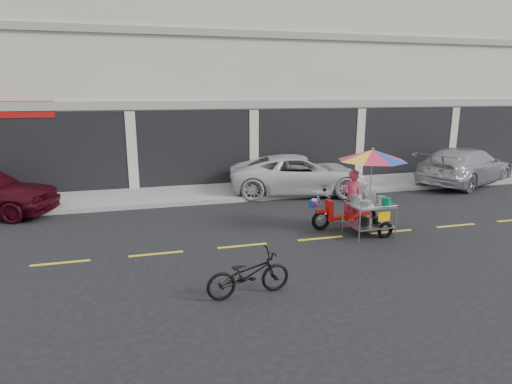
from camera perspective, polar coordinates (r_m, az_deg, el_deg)
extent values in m
plane|color=black|center=(10.85, 8.56, -6.15)|extent=(90.00, 90.00, 0.00)
cube|color=gray|center=(15.81, 0.61, 0.48)|extent=(45.00, 3.00, 0.15)
cube|color=beige|center=(20.28, -3.32, 14.45)|extent=(36.00, 8.00, 8.00)
cube|color=black|center=(16.49, -0.30, 5.87)|extent=(35.28, 0.06, 2.90)
cube|color=gray|center=(16.34, -0.29, 11.60)|extent=(36.00, 0.12, 0.30)
cube|color=gray|center=(16.46, -0.30, 20.33)|extent=(36.00, 0.12, 0.25)
cube|color=white|center=(27.33, 27.67, 15.23)|extent=(8.00, 7.00, 10.40)
cube|color=gold|center=(10.84, 8.56, -6.13)|extent=(42.00, 0.10, 0.01)
imported|color=silver|center=(15.32, 5.81, 2.34)|extent=(5.31, 3.19, 1.38)
imported|color=#ABADB2|center=(18.72, 26.12, 3.14)|extent=(5.36, 3.86, 1.44)
imported|color=black|center=(7.76, -1.01, -10.87)|extent=(1.60, 0.71, 0.82)
torus|color=black|center=(11.44, 8.65, -3.76)|extent=(0.53, 0.12, 0.53)
torus|color=black|center=(12.09, 14.61, -3.10)|extent=(0.53, 0.12, 0.53)
cylinder|color=#9EA0A5|center=(11.44, 8.65, -3.76)|extent=(0.13, 0.06, 0.13)
cylinder|color=#9EA0A5|center=(12.09, 14.61, -3.10)|extent=(0.13, 0.06, 0.13)
cube|color=red|center=(11.37, 8.69, -2.55)|extent=(0.30, 0.12, 0.07)
cylinder|color=#9EA0A5|center=(11.33, 8.71, -1.87)|extent=(0.34, 0.06, 0.75)
cube|color=red|center=(11.47, 9.74, -2.45)|extent=(0.12, 0.32, 0.56)
cube|color=red|center=(11.71, 11.52, -3.27)|extent=(0.75, 0.29, 0.07)
cube|color=red|center=(11.86, 13.34, -2.09)|extent=(0.70, 0.27, 0.37)
cube|color=black|center=(11.76, 13.01, -1.13)|extent=(0.61, 0.24, 0.09)
cylinder|color=#9EA0A5|center=(11.31, 9.27, -0.46)|extent=(0.05, 0.51, 0.03)
sphere|color=black|center=(11.47, 9.13, 0.31)|extent=(0.09, 0.09, 0.09)
cylinder|color=white|center=(11.43, 9.18, -2.81)|extent=(0.12, 0.12, 0.05)
cube|color=navy|center=(11.22, 7.79, -1.59)|extent=(0.25, 0.21, 0.19)
cylinder|color=white|center=(11.20, 7.81, -1.04)|extent=(0.15, 0.15, 0.05)
cone|color=red|center=(11.08, 8.13, -1.70)|extent=(0.17, 0.21, 0.17)
torus|color=black|center=(11.18, 16.84, -4.89)|extent=(0.43, 0.11, 0.43)
cylinder|color=#9EA0A5|center=(10.64, 13.64, -4.54)|extent=(0.03, 0.03, 0.79)
cylinder|color=#9EA0A5|center=(11.33, 11.50, -3.33)|extent=(0.03, 0.03, 0.79)
cylinder|color=#9EA0A5|center=(11.18, 18.16, -3.96)|extent=(0.03, 0.03, 0.79)
cylinder|color=#9EA0A5|center=(11.84, 15.85, -2.85)|extent=(0.03, 0.03, 0.79)
cube|color=#9EA0A5|center=(11.27, 14.77, -4.21)|extent=(1.05, 0.87, 0.03)
cube|color=#9EA0A5|center=(11.13, 14.93, -1.71)|extent=(1.05, 0.87, 0.04)
cylinder|color=#9EA0A5|center=(10.78, 16.11, -1.96)|extent=(1.02, 0.06, 0.02)
cylinder|color=#9EA0A5|center=(11.46, 13.85, -0.93)|extent=(1.02, 0.06, 0.02)
cylinder|color=#9EA0A5|center=(10.86, 12.66, -1.65)|extent=(0.05, 0.84, 0.02)
cylinder|color=#9EA0A5|center=(11.39, 17.12, -1.22)|extent=(0.05, 0.84, 0.02)
cylinder|color=#9EA0A5|center=(11.61, 13.69, -3.64)|extent=(0.06, 0.70, 0.04)
cylinder|color=#9EA0A5|center=(11.48, 13.82, -1.42)|extent=(0.06, 0.70, 0.04)
cube|color=#F6A600|center=(10.89, 16.72, -3.16)|extent=(0.33, 0.03, 0.23)
cylinder|color=#B7B7BC|center=(11.11, 13.24, -0.99)|extent=(0.32, 0.32, 0.20)
cylinder|color=#B7B7BC|center=(11.31, 14.83, -0.66)|extent=(0.34, 0.34, 0.27)
cylinder|color=#B7B7BC|center=(11.33, 16.35, -1.03)|extent=(0.24, 0.24, 0.16)
cylinder|color=#B7B7BC|center=(10.85, 14.38, -1.57)|extent=(0.27, 0.27, 0.14)
cylinder|color=#03673C|center=(11.09, 17.02, -1.25)|extent=(0.21, 0.21, 0.20)
cylinder|color=black|center=(11.17, 14.19, -3.81)|extent=(0.27, 0.27, 0.17)
cylinder|color=black|center=(11.37, 15.80, -3.66)|extent=(0.23, 0.23, 0.15)
cylinder|color=#9EA0A5|center=(11.08, 15.09, 1.91)|extent=(0.02, 0.02, 1.39)
sphere|color=#9EA0A5|center=(10.96, 15.32, 5.57)|extent=(0.06, 0.06, 0.06)
imported|color=#B6324D|center=(11.70, 12.63, -0.87)|extent=(0.59, 0.40, 1.57)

